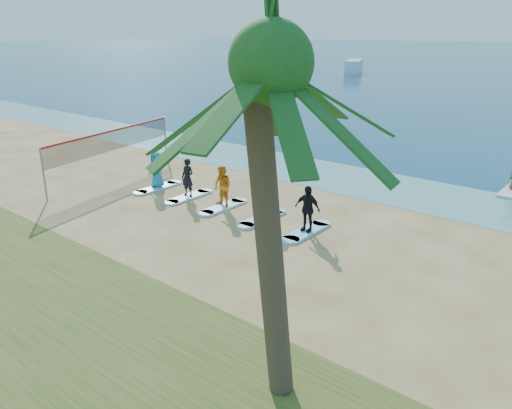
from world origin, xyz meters
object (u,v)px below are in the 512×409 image
Objects in this scene: student_2 at (223,186)px; boat_offshore_a at (353,73)px; student_3 at (262,198)px; surfboard_0 at (158,188)px; surfboard_2 at (223,207)px; surfboard_4 at (306,232)px; student_0 at (156,170)px; paddleboard at (512,190)px; volleyball_net at (112,141)px; palm_tree at (271,67)px; student_4 at (307,208)px; student_1 at (188,178)px; surfboard_1 at (188,197)px; surfboard_3 at (262,218)px.

boat_offshore_a is at bearing 119.83° from student_2.
student_3 is (2.19, 0.00, -0.05)m from student_2.
surfboard_0 is 4.38m from surfboard_2.
surfboard_0 and surfboard_4 have the same top height.
paddleboard is at bearing 33.66° from student_0.
volleyball_net is 69.68m from boat_offshore_a.
student_0 reaches higher than surfboard_4.
palm_tree is 4.49× the size of student_4.
student_3 is (4.38, 0.00, -0.04)m from student_1.
volleyball_net is 7.85m from student_2.
student_4 is (8.77, 0.00, 0.94)m from surfboard_0.
student_3 is (4.38, 0.00, 0.88)m from surfboard_1.
boat_offshore_a is at bearing 114.78° from surfboard_2.
surfboard_2 is 0.94m from student_2.
palm_tree is 13.48m from surfboard_2.
paddleboard is 1.36× the size of surfboard_0.
student_2 is 4.38m from student_4.
surfboard_4 is (4.38, 0.00, 0.00)m from surfboard_2.
surfboard_4 is (2.19, 0.00, -0.88)m from student_3.
surfboard_1 is 1.00× the size of surfboard_4.
student_0 is (-13.46, -10.69, 0.90)m from paddleboard.
student_1 is 2.19m from student_2.
surfboard_1 is 1.26× the size of student_1.
palm_tree reaches higher than surfboard_2.
volleyball_net reaches higher than student_2.
student_0 is 0.79× the size of surfboard_1.
student_4 is at bearing 118.86° from palm_tree.
student_2 reaches higher than surfboard_3.
surfboard_2 is at bearing 180.00° from surfboard_3.
student_2 is at bearing -88.03° from boat_offshore_a.
boat_offshore_a is 4.57× the size of student_2.
student_2 is 4.48m from surfboard_4.
student_2 reaches higher than surfboard_0.
student_2 is at bearing 180.00° from surfboard_3.
student_1 is at bearing 180.00° from surfboard_3.
student_4 is at bearing -7.30° from student_1.
student_4 is (4.38, 0.00, 0.00)m from student_2.
student_3 is at bearing 180.00° from surfboard_4.
volleyball_net reaches higher than surfboard_3.
surfboard_1 is at bearing -135.94° from paddleboard.
surfboard_2 is at bearing -129.77° from paddleboard.
surfboard_0 is at bearing 172.70° from student_1.
volleyball_net reaches higher than surfboard_4.
surfboard_1 is 1.23× the size of student_4.
palm_tree is 3.65× the size of surfboard_1.
surfboard_3 is 1.23× the size of student_4.
student_0 is 0.99× the size of student_1.
volleyball_net is 4.95× the size of student_4.
surfboard_3 is at bearing 5.05° from student_2.
boat_offshore_a is at bearing 117.95° from palm_tree.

